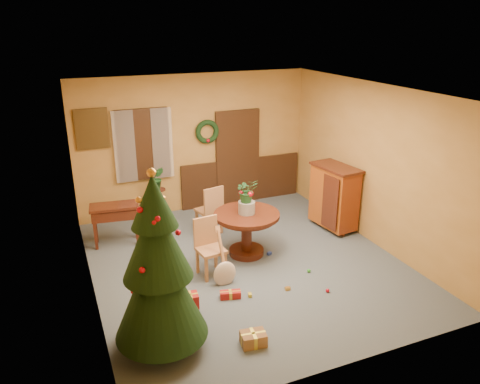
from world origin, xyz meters
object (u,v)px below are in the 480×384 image
dining_table (247,226)px  christmas_tree (158,268)px  sideboard (334,196)px  chair_near (209,244)px  writing_desk (115,215)px

dining_table → christmas_tree: size_ratio=0.48×
dining_table → sideboard: bearing=10.1°
dining_table → christmas_tree: (-1.97, -1.89, 0.58)m
dining_table → christmas_tree: bearing=-136.3°
christmas_tree → sideboard: 4.60m
christmas_tree → sideboard: size_ratio=1.85×
chair_near → writing_desk: size_ratio=1.05×
chair_near → sideboard: 2.93m
christmas_tree → sideboard: christmas_tree is taller
dining_table → chair_near: size_ratio=1.20×
sideboard → writing_desk: bearing=166.7°
writing_desk → sideboard: size_ratio=0.71×
dining_table → christmas_tree: 2.79m
chair_near → christmas_tree: christmas_tree is taller
dining_table → writing_desk: 2.43m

